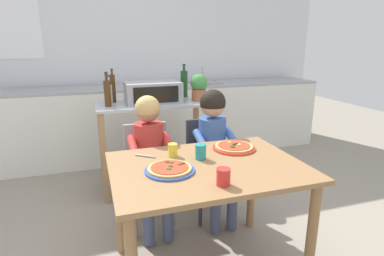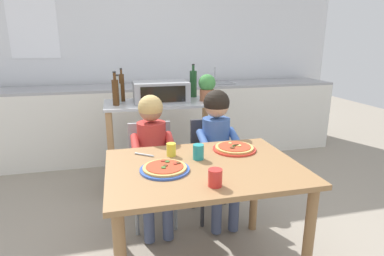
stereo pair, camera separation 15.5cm
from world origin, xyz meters
TOP-DOWN VIEW (x-y plane):
  - ground_plane at (0.00, 1.05)m, footprint 10.52×10.52m
  - back_wall_tiled at (-0.00, 2.68)m, footprint 5.26×0.13m
  - kitchen_counter at (0.00, 2.27)m, footprint 4.73×0.60m
  - kitchen_island_cart at (-0.06, 1.33)m, footprint 1.10×0.52m
  - toaster_oven at (-0.06, 1.33)m, footprint 0.52×0.34m
  - bottle_slim_sauce at (-0.43, 1.45)m, footprint 0.05×0.05m
  - bottle_clear_vinegar at (-0.49, 1.25)m, footprint 0.06×0.06m
  - bottle_brown_beer at (-0.47, 1.37)m, footprint 0.06×0.06m
  - bottle_squat_spirits at (0.31, 1.53)m, footprint 0.07×0.07m
  - potted_herb_plant at (0.39, 1.28)m, footprint 0.17×0.17m
  - dining_table at (0.00, 0.00)m, footprint 1.15×0.83m
  - dining_chair_left at (-0.24, 0.69)m, footprint 0.36×0.36m
  - dining_chair_right at (0.28, 0.68)m, footprint 0.36×0.36m
  - child_in_red_shirt at (-0.24, 0.57)m, footprint 0.32×0.42m
  - child_in_blue_striped_shirt at (0.28, 0.57)m, footprint 0.32×0.42m
  - pizza_plate_blue_rimmed at (-0.24, -0.02)m, footprint 0.29×0.29m
  - pizza_plate_red_rimmed at (0.28, 0.21)m, footprint 0.29×0.29m
  - drinking_cup_yellow at (-0.16, 0.20)m, footprint 0.06×0.06m
  - drinking_cup_teal at (-0.01, 0.10)m, footprint 0.07×0.07m
  - drinking_cup_red at (-0.02, -0.28)m, footprint 0.07×0.07m
  - serving_spoon at (-0.33, 0.25)m, footprint 0.12×0.09m

SIDE VIEW (x-z plane):
  - ground_plane at x=0.00m, z-range 0.00..0.00m
  - kitchen_counter at x=0.00m, z-range -0.10..1.02m
  - dining_chair_left at x=-0.24m, z-range 0.07..0.89m
  - dining_chair_right at x=0.28m, z-range 0.07..0.89m
  - kitchen_island_cart at x=-0.06m, z-range 0.15..1.03m
  - dining_table at x=0.00m, z-range 0.26..1.00m
  - child_in_red_shirt at x=-0.24m, z-range 0.15..1.20m
  - child_in_blue_striped_shirt at x=0.28m, z-range 0.17..1.24m
  - serving_spoon at x=-0.33m, z-range 0.74..0.75m
  - pizza_plate_blue_rimmed at x=-0.24m, z-range 0.73..0.77m
  - pizza_plate_red_rimmed at x=0.28m, z-range 0.74..0.77m
  - drinking_cup_yellow at x=-0.16m, z-range 0.74..0.82m
  - drinking_cup_red at x=-0.02m, z-range 0.74..0.83m
  - drinking_cup_teal at x=-0.01m, z-range 0.74..0.83m
  - toaster_oven at x=-0.06m, z-range 0.88..1.08m
  - bottle_brown_beer at x=-0.47m, z-range 0.85..1.12m
  - bottle_clear_vinegar at x=-0.49m, z-range 0.85..1.16m
  - bottle_slim_sauce at x=-0.43m, z-range 0.86..1.18m
  - potted_herb_plant at x=0.39m, z-range 0.89..1.15m
  - bottle_squat_spirits at x=0.31m, z-range 0.85..1.20m
  - back_wall_tiled at x=0.00m, z-range 0.00..2.70m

